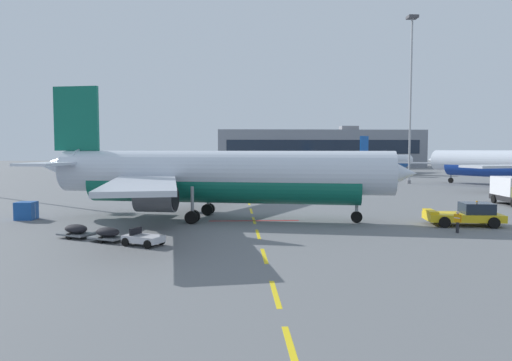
% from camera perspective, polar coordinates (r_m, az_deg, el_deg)
% --- Properties ---
extents(ground, '(400.00, 400.00, 0.00)m').
position_cam_1_polar(ground, '(64.40, 18.98, -2.04)').
color(ground, slate).
extents(apron_paint_markings, '(8.00, 97.82, 0.01)m').
position_cam_1_polar(apron_paint_markings, '(58.23, -0.95, -2.44)').
color(apron_paint_markings, yellow).
rests_on(apron_paint_markings, ground).
extents(airliner_foreground, '(34.62, 33.89, 12.20)m').
position_cam_1_polar(airliner_foreground, '(42.63, -4.89, 0.57)').
color(airliner_foreground, silver).
rests_on(airliner_foreground, ground).
extents(pushback_tug, '(6.32, 3.81, 2.08)m').
position_cam_1_polar(pushback_tug, '(43.13, 24.02, -3.78)').
color(pushback_tug, yellow).
rests_on(pushback_tug, ground).
extents(airliner_far_center, '(23.30, 22.08, 9.48)m').
position_cam_1_polar(airliner_far_center, '(126.76, 15.39, 2.22)').
color(airliner_far_center, silver).
rests_on(airliner_far_center, ground).
extents(baggage_train, '(8.23, 5.45, 1.14)m').
position_cam_1_polar(baggage_train, '(34.22, -17.42, -6.18)').
color(baggage_train, silver).
rests_on(baggage_train, ground).
extents(ground_crew_worker, '(0.47, 0.61, 1.65)m').
position_cam_1_polar(ground_crew_worker, '(39.04, 23.17, -4.48)').
color(ground_crew_worker, '#232328').
rests_on(ground_crew_worker, ground).
extents(uld_cargo_container, '(1.64, 1.60, 1.60)m').
position_cam_1_polar(uld_cargo_container, '(47.47, -26.00, -3.29)').
color(uld_cargo_container, '#194C9E').
rests_on(uld_cargo_container, ground).
extents(apron_light_mast_far, '(1.80, 1.80, 30.23)m').
position_cam_1_polar(apron_light_mast_far, '(91.67, 18.20, 11.18)').
color(apron_light_mast_far, slate).
rests_on(apron_light_mast_far, ground).
extents(terminal_satellite, '(71.04, 18.92, 14.44)m').
position_cam_1_polar(terminal_satellite, '(169.50, 7.61, 3.84)').
color(terminal_satellite, gray).
rests_on(terminal_satellite, ground).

